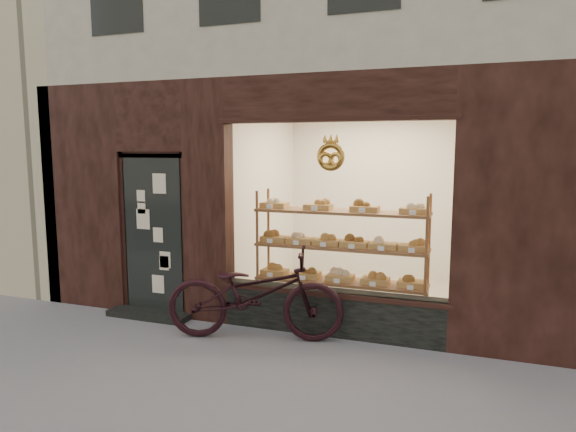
% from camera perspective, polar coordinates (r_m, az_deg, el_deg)
% --- Properties ---
extents(ground, '(90.00, 90.00, 0.00)m').
position_cam_1_polar(ground, '(4.77, -7.98, -20.66)').
color(ground, slate).
extents(display_shelf, '(2.20, 0.45, 1.70)m').
position_cam_1_polar(display_shelf, '(6.59, 5.86, -4.59)').
color(display_shelf, brown).
rests_on(display_shelf, ground).
extents(bicycle, '(2.21, 1.22, 1.10)m').
position_cam_1_polar(bicycle, '(6.11, -3.72, -8.61)').
color(bicycle, black).
rests_on(bicycle, ground).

